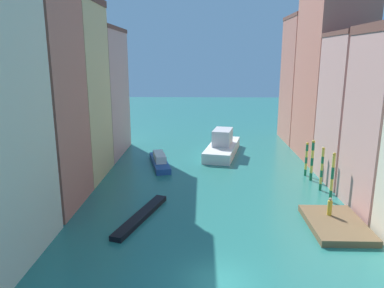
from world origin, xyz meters
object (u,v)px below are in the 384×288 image
Objects in this scene: mooring_pole_1 at (322,169)px; gondola_black at (141,216)px; person_on_dock at (330,207)px; mooring_pole_2 at (312,160)px; motorboat_0 at (160,161)px; waterfront_dock at (336,224)px; mooring_pole_0 at (332,177)px; vaporetto_white at (222,146)px; mooring_pole_3 at (306,159)px.

mooring_pole_1 reaches higher than gondola_black.
person_on_dock is 10.19m from mooring_pole_2.
person_on_dock is 7.27m from mooring_pole_1.
waterfront_dock is at bearing -45.90° from motorboat_0.
person_on_dock is 4.47m from mooring_pole_0.
gondola_black is at bearing -110.67° from vaporetto_white.
waterfront_dock is 1.44× the size of mooring_pole_1.
mooring_pole_2 reaches higher than gondola_black.
mooring_pole_2 is at bearing 90.64° from mooring_pole_0.
mooring_pole_3 reaches higher than motorboat_0.
mooring_pole_0 is at bearing 75.70° from waterfront_dock.
waterfront_dock is 15.60m from gondola_black.
mooring_pole_3 is at bearing 91.47° from mooring_pole_0.
mooring_pole_0 is 1.06× the size of mooring_pole_1.
gondola_black is at bearing -166.63° from mooring_pole_0.
motorboat_0 reaches higher than waterfront_dock.
motorboat_0 reaches higher than gondola_black.
motorboat_0 is at bearing 168.61° from mooring_pole_3.
mooring_pole_1 is 0.53× the size of gondola_black.
mooring_pole_0 is at bearing 69.78° from person_on_dock.
gondola_black is (-15.39, 0.03, -0.99)m from person_on_dock.
mooring_pole_0 is 0.41× the size of vaporetto_white.
waterfront_dock is 0.56× the size of vaporetto_white.
waterfront_dock is 4.30× the size of person_on_dock.
vaporetto_white is at bearing 134.45° from mooring_pole_3.
mooring_pole_3 is (1.29, 11.69, 0.76)m from person_on_dock.
mooring_pole_3 is 0.46× the size of gondola_black.
mooring_pole_0 is at bearing -61.50° from vaporetto_white.
vaporetto_white is at bearing 109.46° from waterfront_dock.
mooring_pole_0 is at bearing -89.36° from mooring_pole_2.
vaporetto_white is 1.36× the size of gondola_black.
mooring_pole_2 is 14.03m from vaporetto_white.
mooring_pole_0 is 0.56× the size of gondola_black.
mooring_pole_1 reaches higher than person_on_dock.
mooring_pole_1 is (1.50, 7.03, 1.07)m from person_on_dock.
mooring_pole_2 reaches higher than motorboat_0.
person_on_dock is at bearing -69.93° from vaporetto_white.
mooring_pole_3 is 17.28m from motorboat_0.
mooring_pole_1 is at bearing -87.42° from mooring_pole_3.
person_on_dock is at bearing 97.94° from waterfront_dock.
waterfront_dock is 13.02m from mooring_pole_3.
mooring_pole_2 is at bearing -16.57° from motorboat_0.
person_on_dock is 0.18× the size of gondola_black.
mooring_pole_0 is at bearing 13.37° from gondola_black.
person_on_dock is 0.18× the size of motorboat_0.
vaporetto_white is (-9.00, 10.70, -1.15)m from mooring_pole_2.
mooring_pole_2 is 0.39× the size of vaporetto_white.
mooring_pole_3 is at bearing 94.44° from mooring_pole_2.
motorboat_0 is at bearing 90.78° from gondola_black.
motorboat_0 is at bearing 147.09° from mooring_pole_0.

